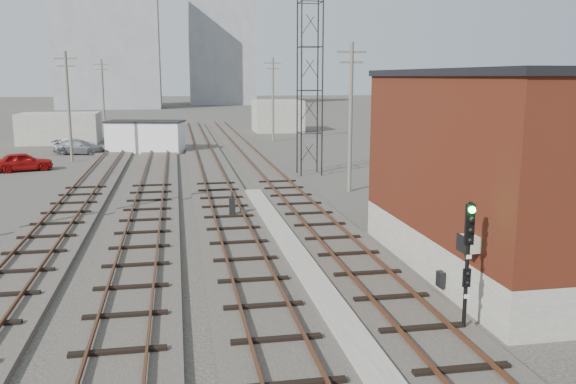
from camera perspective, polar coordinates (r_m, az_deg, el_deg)
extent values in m
plane|color=#282621|center=(68.13, -7.10, 4.80)|extent=(320.00, 320.00, 0.00)
cube|color=#332D28|center=(47.60, -2.58, 2.45)|extent=(3.20, 90.00, 0.20)
cube|color=#4C2816|center=(47.47, -3.44, 2.70)|extent=(0.07, 90.00, 0.12)
cube|color=#4C2816|center=(47.67, -1.72, 2.74)|extent=(0.07, 90.00, 0.12)
cube|color=#332D28|center=(47.23, -7.39, 2.30)|extent=(3.20, 90.00, 0.20)
cube|color=#4C2816|center=(47.16, -8.27, 2.55)|extent=(0.07, 90.00, 0.12)
cube|color=#4C2816|center=(47.24, -6.53, 2.60)|extent=(0.07, 90.00, 0.12)
cube|color=#332D28|center=(47.19, -12.25, 2.14)|extent=(3.20, 90.00, 0.20)
cube|color=#4C2816|center=(47.19, -13.13, 2.39)|extent=(0.07, 90.00, 0.12)
cube|color=#4C2816|center=(47.14, -11.39, 2.45)|extent=(0.07, 90.00, 0.12)
cube|color=#332D28|center=(47.50, -17.08, 1.96)|extent=(3.20, 90.00, 0.20)
cube|color=#4C2816|center=(47.56, -17.95, 2.20)|extent=(0.07, 90.00, 0.12)
cube|color=#4C2816|center=(47.39, -16.23, 2.27)|extent=(0.07, 90.00, 0.12)
cube|color=gray|center=(23.14, 1.01, -6.43)|extent=(0.90, 28.00, 0.26)
cube|color=gray|center=(23.56, 19.03, -5.15)|extent=(6.00, 12.00, 1.50)
cube|color=#562414|center=(22.88, 19.57, 3.32)|extent=(6.00, 12.00, 5.50)
cube|color=black|center=(22.72, 20.02, 10.46)|extent=(6.20, 12.20, 0.25)
cube|color=beige|center=(18.28, 16.60, -4.65)|extent=(0.45, 0.62, 0.45)
cube|color=black|center=(20.55, 14.11, -7.91)|extent=(0.20, 0.35, 0.50)
cylinder|color=black|center=(42.80, 1.27, 11.46)|extent=(0.10, 0.10, 15.00)
cylinder|color=black|center=(43.13, 3.26, 11.44)|extent=(0.10, 0.10, 15.00)
cylinder|color=black|center=(44.27, 0.87, 11.44)|extent=(0.10, 0.10, 15.00)
cylinder|color=black|center=(44.59, 2.80, 11.42)|extent=(0.10, 0.10, 15.00)
cylinder|color=#595147|center=(53.42, -19.84, 7.47)|extent=(0.24, 0.24, 9.00)
cube|color=#595147|center=(53.38, -20.11, 11.65)|extent=(1.80, 0.12, 0.12)
cube|color=#595147|center=(53.37, -20.07, 11.01)|extent=(1.40, 0.12, 0.12)
cylinder|color=#595147|center=(78.18, -16.91, 8.48)|extent=(0.24, 0.24, 9.00)
cube|color=#595147|center=(78.15, -17.06, 11.34)|extent=(1.80, 0.12, 0.12)
cube|color=#595147|center=(78.15, -17.04, 10.90)|extent=(1.40, 0.12, 0.12)
cylinder|color=#595147|center=(37.23, 5.87, 6.90)|extent=(0.24, 0.24, 9.00)
cube|color=#595147|center=(37.17, 5.99, 12.91)|extent=(1.80, 0.12, 0.12)
cube|color=#595147|center=(37.16, 5.97, 11.98)|extent=(1.40, 0.12, 0.12)
cylinder|color=#595147|center=(66.53, -1.42, 8.62)|extent=(0.24, 0.24, 9.00)
cube|color=#595147|center=(66.50, -1.44, 11.98)|extent=(1.80, 0.12, 0.12)
cube|color=#595147|center=(66.49, -1.44, 11.46)|extent=(1.40, 0.12, 0.12)
cube|color=gray|center=(143.59, -16.49, 13.53)|extent=(22.00, 14.00, 30.00)
cube|color=gray|center=(158.23, -6.24, 12.87)|extent=(16.00, 12.00, 26.00)
cube|color=gray|center=(68.95, -20.58, 5.60)|extent=(8.00, 5.00, 3.20)
cube|color=gray|center=(78.88, -0.98, 7.14)|extent=(6.00, 6.00, 4.00)
cube|color=gray|center=(17.85, 16.07, -12.48)|extent=(0.40, 0.40, 0.10)
cylinder|color=black|center=(17.23, 16.38, -6.95)|extent=(0.11, 0.11, 3.70)
cube|color=black|center=(16.89, 16.64, -2.93)|extent=(0.24, 0.10, 1.11)
sphere|color=#0CE533|center=(16.72, 16.85, -1.61)|extent=(0.19, 0.19, 0.19)
sphere|color=black|center=(16.78, 16.80, -2.53)|extent=(0.19, 0.19, 0.19)
sphere|color=black|center=(16.84, 16.75, -3.45)|extent=(0.19, 0.19, 0.19)
sphere|color=black|center=(16.91, 16.70, -4.37)|extent=(0.19, 0.19, 0.19)
cube|color=black|center=(17.29, 16.37, -7.70)|extent=(0.20, 0.09, 0.51)
cube|color=white|center=(17.06, 16.57, -5.84)|extent=(0.15, 0.02, 0.11)
cube|color=white|center=(17.40, 16.37, -9.35)|extent=(0.15, 0.02, 0.11)
cube|color=black|center=(30.46, -5.24, -1.42)|extent=(0.33, 0.33, 0.94)
cylinder|color=black|center=(30.34, -5.26, -0.28)|extent=(0.08, 0.08, 0.28)
cube|color=white|center=(58.36, -13.18, 5.01)|extent=(7.28, 4.39, 2.83)
cube|color=black|center=(58.24, -13.25, 6.45)|extent=(7.56, 4.67, 0.14)
imported|color=#990E0D|center=(49.69, -23.55, 2.63)|extent=(4.51, 2.86, 1.43)
imported|color=#A5A8AD|center=(60.97, -19.28, 4.18)|extent=(4.06, 2.55, 1.26)
imported|color=slate|center=(58.77, -18.95, 4.01)|extent=(4.82, 2.78, 1.31)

